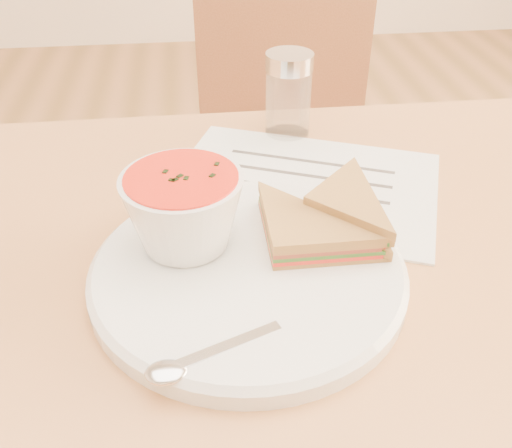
{
  "coord_description": "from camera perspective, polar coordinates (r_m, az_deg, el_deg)",
  "views": [
    {
      "loc": [
        -0.07,
        -0.44,
        1.11
      ],
      "look_at": [
        -0.02,
        -0.01,
        0.8
      ],
      "focal_mm": 40.0,
      "sensor_mm": 36.0,
      "label": 1
    }
  ],
  "objects": [
    {
      "name": "sandwich_half_b",
      "position": [
        0.57,
        4.7,
        1.44
      ],
      "size": [
        0.14,
        0.14,
        0.03
      ],
      "primitive_type": null,
      "rotation": [
        0.0,
        0.0,
        -0.78
      ],
      "color": "#B87E41",
      "rests_on": "plate"
    },
    {
      "name": "condiment_shaker",
      "position": [
        0.78,
        3.25,
        12.76
      ],
      "size": [
        0.06,
        0.06,
        0.11
      ],
      "primitive_type": null,
      "rotation": [
        0.0,
        0.0,
        0.02
      ],
      "color": "silver",
      "rests_on": "dining_table"
    },
    {
      "name": "spoon",
      "position": [
        0.46,
        -3.25,
        -12.3
      ],
      "size": [
        0.16,
        0.09,
        0.01
      ],
      "primitive_type": null,
      "rotation": [
        0.0,
        0.0,
        0.39
      ],
      "color": "silver",
      "rests_on": "plate"
    },
    {
      "name": "sandwich_half_a",
      "position": [
        0.52,
        1.71,
        -3.8
      ],
      "size": [
        0.11,
        0.11,
        0.03
      ],
      "primitive_type": null,
      "rotation": [
        0.0,
        0.0,
        -0.0
      ],
      "color": "#B87E41",
      "rests_on": "plate"
    },
    {
      "name": "paper_menu",
      "position": [
        0.69,
        4.69,
        4.05
      ],
      "size": [
        0.38,
        0.33,
        0.0
      ],
      "primitive_type": null,
      "rotation": [
        0.0,
        0.0,
        -0.39
      ],
      "color": "white",
      "rests_on": "dining_table"
    },
    {
      "name": "plate",
      "position": [
        0.54,
        -0.8,
        -4.9
      ],
      "size": [
        0.31,
        0.31,
        0.02
      ],
      "primitive_type": null,
      "rotation": [
        0.0,
        0.0,
        -0.05
      ],
      "color": "white",
      "rests_on": "dining_table"
    },
    {
      "name": "soup_bowl",
      "position": [
        0.54,
        -7.19,
        0.99
      ],
      "size": [
        0.12,
        0.12,
        0.08
      ],
      "primitive_type": null,
      "rotation": [
        0.0,
        0.0,
        0.06
      ],
      "color": "white",
      "rests_on": "plate"
    },
    {
      "name": "chair_far",
      "position": [
        1.29,
        2.53,
        4.34
      ],
      "size": [
        0.44,
        0.44,
        0.88
      ],
      "primitive_type": null,
      "rotation": [
        0.0,
        0.0,
        3.0
      ],
      "color": "brown",
      "rests_on": "floor"
    }
  ]
}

